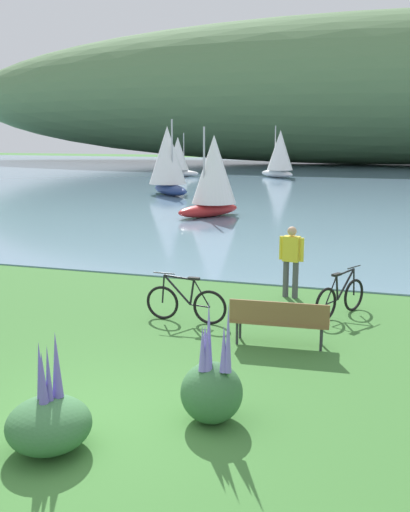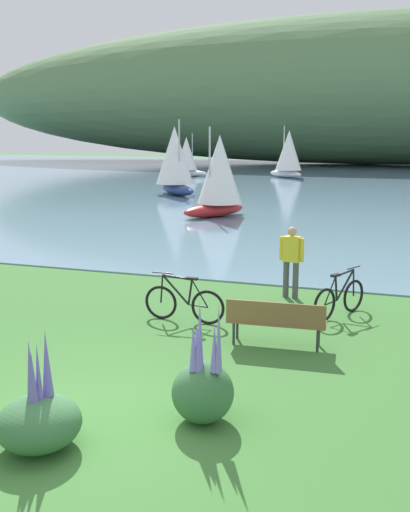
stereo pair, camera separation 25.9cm
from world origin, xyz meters
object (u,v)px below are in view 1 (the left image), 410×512
sailboat_nearest_to_shore (168,160)px  sailboat_far_off (178,156)px  park_bench_near_camera (279,319)px  person_at_shoreline (291,257)px  bicycle_leaning_near_bench (186,303)px  sailboat_mid_bay (213,175)px  sailboat_toward_hillside (280,153)px  bicycle_beside_path (340,298)px

sailboat_nearest_to_shore → sailboat_far_off: (-5.04, 15.91, -0.37)m
sailboat_far_off → park_bench_near_camera: bearing=-67.8°
sailboat_nearest_to_shore → person_at_shoreline: bearing=-62.3°
bicycle_leaning_near_bench → park_bench_near_camera: bearing=-21.5°
sailboat_mid_bay → bicycle_leaning_near_bench: bearing=-75.6°
sailboat_mid_bay → sailboat_toward_hillside: bearing=93.3°
sailboat_toward_hillside → sailboat_far_off: sailboat_toward_hillside is taller
park_bench_near_camera → sailboat_toward_hillside: sailboat_toward_hillside is taller
person_at_shoreline → bicycle_beside_path: bearing=-42.4°
sailboat_mid_bay → sailboat_toward_hillside: 25.78m
sailboat_mid_bay → sailboat_nearest_to_shore: bearing=122.6°
park_bench_near_camera → sailboat_nearest_to_shore: (-11.59, 24.76, 1.73)m
park_bench_near_camera → bicycle_beside_path: bearing=67.0°
bicycle_leaning_near_bench → sailboat_far_off: 42.43m
bicycle_beside_path → sailboat_mid_bay: 15.56m
bicycle_leaning_near_bench → sailboat_toward_hillside: bearing=97.5°
bicycle_leaning_near_bench → person_at_shoreline: person_at_shoreline is taller
sailboat_mid_bay → bicycle_beside_path: bearing=-63.4°
bicycle_leaning_near_bench → sailboat_far_off: (-14.53, 39.84, 1.48)m
bicycle_leaning_near_bench → sailboat_far_off: size_ratio=0.45×
park_bench_near_camera → person_at_shoreline: (-0.32, 3.33, 0.46)m
person_at_shoreline → sailboat_toward_hillside: sailboat_toward_hillside is taller
sailboat_nearest_to_shore → sailboat_toward_hillside: 17.50m
person_at_shoreline → sailboat_far_off: 40.75m
person_at_shoreline → sailboat_toward_hillside: (-7.16, 38.43, 1.20)m
person_at_shoreline → sailboat_mid_bay: 13.94m
park_bench_near_camera → bicycle_leaning_near_bench: bicycle_leaning_near_bench is taller
person_at_shoreline → sailboat_mid_bay: size_ratio=0.41×
sailboat_mid_bay → sailboat_toward_hillside: (-1.47, 25.74, 0.20)m
bicycle_leaning_near_bench → sailboat_mid_bay: sailboat_mid_bay is taller
bicycle_leaning_near_bench → sailboat_mid_bay: (-3.91, 15.20, 1.58)m
bicycle_beside_path → sailboat_toward_hillside: sailboat_toward_hillside is taller
bicycle_beside_path → sailboat_far_off: 42.32m
bicycle_leaning_near_bench → sailboat_far_off: bearing=110.0°
park_bench_near_camera → sailboat_far_off: sailboat_far_off is taller
park_bench_near_camera → bicycle_leaning_near_bench: 2.26m
person_at_shoreline → sailboat_far_off: sailboat_far_off is taller
sailboat_mid_bay → sailboat_toward_hillside: size_ratio=0.91×
person_at_shoreline → sailboat_nearest_to_shore: (-11.27, 21.42, 1.27)m
bicycle_leaning_near_bench → sailboat_toward_hillside: 41.33m
bicycle_leaning_near_bench → sailboat_nearest_to_shore: (-9.49, 23.93, 1.85)m
sailboat_mid_bay → sailboat_far_off: 26.83m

